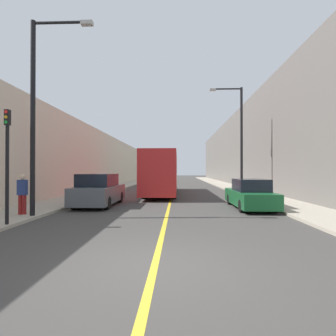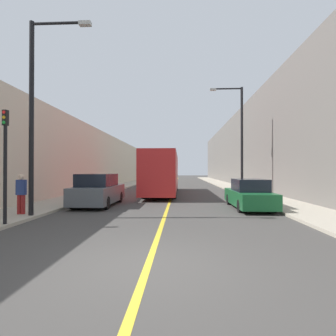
% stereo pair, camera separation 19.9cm
% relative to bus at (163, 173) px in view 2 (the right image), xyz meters
% --- Properties ---
extents(ground_plane, '(200.00, 200.00, 0.00)m').
position_rel_bus_xyz_m(ground_plane, '(0.84, -16.79, -1.82)').
color(ground_plane, '#3F3D3A').
extents(sidewalk_left, '(2.78, 72.00, 0.12)m').
position_rel_bus_xyz_m(sidewalk_left, '(-5.86, 13.21, -1.76)').
color(sidewalk_left, '#A89E8C').
rests_on(sidewalk_left, ground).
extents(sidewalk_right, '(2.78, 72.00, 0.12)m').
position_rel_bus_xyz_m(sidewalk_right, '(7.54, 13.21, -1.76)').
color(sidewalk_right, '#A89E8C').
rests_on(sidewalk_right, ground).
extents(building_row_left, '(4.00, 72.00, 6.44)m').
position_rel_bus_xyz_m(building_row_left, '(-9.25, 13.21, 1.39)').
color(building_row_left, beige).
rests_on(building_row_left, ground).
extents(building_row_right, '(4.00, 72.00, 9.73)m').
position_rel_bus_xyz_m(building_row_right, '(10.93, 13.21, 3.04)').
color(building_row_right, '#66605B').
rests_on(building_row_right, ground).
extents(road_center_line, '(0.16, 72.00, 0.01)m').
position_rel_bus_xyz_m(road_center_line, '(0.84, 13.21, -1.82)').
color(road_center_line, gold).
rests_on(road_center_line, ground).
extents(bus, '(2.46, 12.12, 3.40)m').
position_rel_bus_xyz_m(bus, '(0.00, 0.00, 0.00)').
color(bus, '#AD1E1E').
rests_on(bus, ground).
extents(parked_suv_left, '(1.97, 4.78, 1.82)m').
position_rel_bus_xyz_m(parked_suv_left, '(-3.17, -7.49, -0.98)').
color(parked_suv_left, '#51565B').
rests_on(parked_suv_left, ground).
extents(car_right_near, '(1.75, 4.73, 1.56)m').
position_rel_bus_xyz_m(car_right_near, '(5.16, -8.21, -1.12)').
color(car_right_near, '#145128').
rests_on(car_right_near, ground).
extents(street_lamp_left, '(2.65, 0.24, 8.21)m').
position_rel_bus_xyz_m(street_lamp_left, '(-4.55, -11.53, 2.96)').
color(street_lamp_left, black).
rests_on(street_lamp_left, sidewalk_left).
extents(street_lamp_right, '(2.65, 0.24, 8.57)m').
position_rel_bus_xyz_m(street_lamp_right, '(6.24, -1.08, 3.14)').
color(street_lamp_right, black).
rests_on(street_lamp_right, sidewalk_right).
extents(traffic_light, '(0.16, 0.18, 4.04)m').
position_rel_bus_xyz_m(traffic_light, '(-4.67, -13.32, 0.50)').
color(traffic_light, black).
rests_on(traffic_light, sidewalk_left).
extents(pedestrian, '(0.38, 0.24, 1.73)m').
position_rel_bus_xyz_m(pedestrian, '(-5.39, -11.24, -0.80)').
color(pedestrian, maroon).
rests_on(pedestrian, sidewalk_left).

